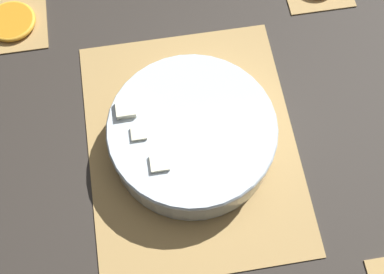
% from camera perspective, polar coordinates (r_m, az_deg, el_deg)
% --- Properties ---
extents(ground_plane, '(6.00, 6.00, 0.00)m').
position_cam_1_polar(ground_plane, '(0.94, 0.00, -0.86)').
color(ground_plane, '#2D2823').
extents(bamboo_mat_center, '(0.46, 0.36, 0.01)m').
position_cam_1_polar(bamboo_mat_center, '(0.93, 0.00, -0.79)').
color(bamboo_mat_center, '#A8844C').
rests_on(bamboo_mat_center, ground_plane).
extents(coaster_mat_far_right, '(0.13, 0.13, 0.01)m').
position_cam_1_polar(coaster_mat_far_right, '(1.12, -18.61, 11.38)').
color(coaster_mat_far_right, '#A8844C').
rests_on(coaster_mat_far_right, ground_plane).
extents(fruit_salad_bowl, '(0.28, 0.28, 0.08)m').
position_cam_1_polar(fruit_salad_bowl, '(0.90, -0.01, 0.35)').
color(fruit_salad_bowl, silver).
rests_on(fruit_salad_bowl, bamboo_mat_center).
extents(orange_slice_whole, '(0.09, 0.09, 0.01)m').
position_cam_1_polar(orange_slice_whole, '(1.11, -18.73, 11.61)').
color(orange_slice_whole, orange).
rests_on(orange_slice_whole, coaster_mat_far_right).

